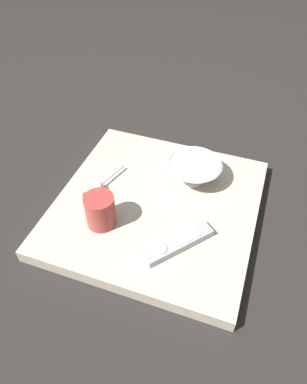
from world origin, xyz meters
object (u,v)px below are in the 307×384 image
object	(u,v)px
cereal_bowl	(194,170)
tv_remote_near	(178,243)
teaspoon	(100,185)
coffee_mug	(100,210)

from	to	relation	value
cereal_bowl	tv_remote_near	xyz separation A→B (m)	(0.03, -0.25, -0.03)
cereal_bowl	teaspoon	distance (m)	0.28
coffee_mug	tv_remote_near	distance (m)	0.22
coffee_mug	tv_remote_near	world-z (taller)	coffee_mug
cereal_bowl	teaspoon	world-z (taller)	cereal_bowl
coffee_mug	tv_remote_near	bearing A→B (deg)	-1.58
cereal_bowl	coffee_mug	distance (m)	0.31
coffee_mug	tv_remote_near	size ratio (longest dim) A/B	0.60
teaspoon	tv_remote_near	bearing A→B (deg)	-23.80
cereal_bowl	tv_remote_near	size ratio (longest dim) A/B	0.93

